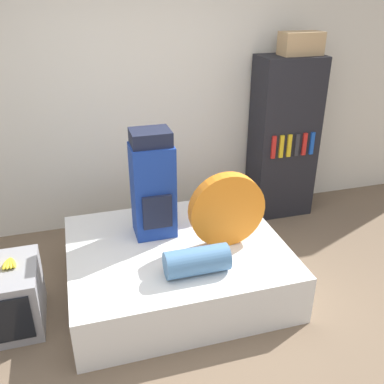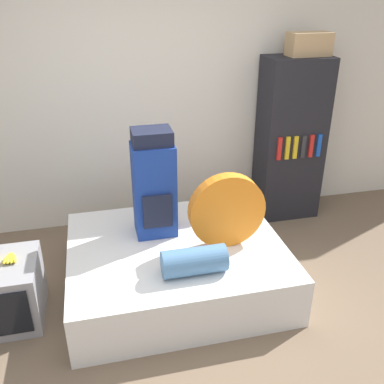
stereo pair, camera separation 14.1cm
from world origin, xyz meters
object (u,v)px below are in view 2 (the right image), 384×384
Objects in this scene: backpack at (154,185)px; television at (6,292)px; tent_bag at (227,211)px; sleeping_roll at (194,261)px; bookshelf at (290,140)px; cardboard_box at (309,44)px.

television is at bearing -164.85° from backpack.
backpack is at bearing 148.57° from tent_bag.
bookshelf reaches higher than sleeping_roll.
television is 3.34m from cardboard_box.
bookshelf is at bearing 21.60° from television.
television is 1.41× the size of cardboard_box.
tent_bag is at bearing -136.06° from cardboard_box.
cardboard_box is (1.43, 1.37, 1.27)m from sleeping_roll.
backpack is 1.48× the size of tent_bag.
bookshelf is (1.01, 1.06, 0.13)m from tent_bag.
backpack is 2.23× the size of cardboard_box.
backpack is at bearing -153.79° from bookshelf.
sleeping_roll is (0.18, -0.63, -0.33)m from backpack.
tent_bag is 1.48m from bookshelf.
tent_bag reaches higher than sleeping_roll.
tent_bag reaches higher than television.
backpack is 2.00m from cardboard_box.
cardboard_box is at bearing 43.76° from sleeping_roll.
tent_bag is 1.51× the size of cardboard_box.
backpack is 0.53× the size of bookshelf.
cardboard_box reaches higher than television.
cardboard_box is at bearing 20.82° from television.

